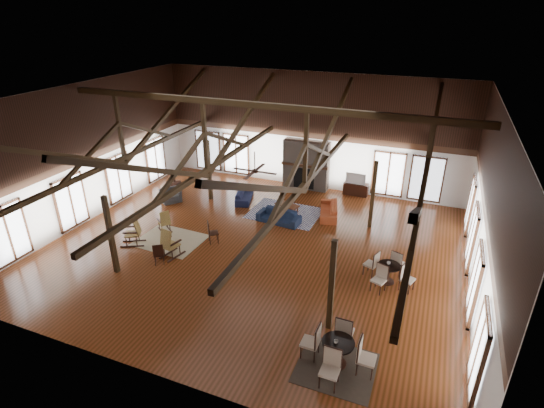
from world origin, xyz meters
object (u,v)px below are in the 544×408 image
at_px(cafe_table_far, 389,270).
at_px(tv_console, 356,189).
at_px(sofa_navy_front, 279,217).
at_px(sofa_navy_left, 244,195).
at_px(cafe_table_near, 338,349).
at_px(armchair, 171,195).
at_px(sofa_orange, 329,210).
at_px(coffee_table, 287,206).

height_order(cafe_table_far, tv_console, cafe_table_far).
xyz_separation_m(sofa_navy_front, cafe_table_far, (5.21, -2.84, 0.20)).
distance_m(sofa_navy_left, cafe_table_near, 11.21).
relative_size(sofa_navy_left, tv_console, 1.42).
height_order(armchair, cafe_table_far, cafe_table_far).
height_order(sofa_navy_front, cafe_table_far, cafe_table_far).
bearing_deg(tv_console, cafe_table_far, -69.92).
xyz_separation_m(sofa_orange, cafe_table_near, (2.56, -8.72, 0.25)).
bearing_deg(sofa_navy_front, armchair, -175.50).
height_order(sofa_navy_front, cafe_table_near, cafe_table_near).
relative_size(coffee_table, tv_console, 0.97).
height_order(sofa_navy_left, armchair, armchair).
xyz_separation_m(sofa_navy_front, coffee_table, (0.01, 1.07, 0.08)).
distance_m(sofa_navy_left, armchair, 3.67).
distance_m(sofa_navy_front, armchair, 5.83).
bearing_deg(sofa_navy_left, armchair, 97.07).
relative_size(armchair, tv_console, 0.76).
relative_size(cafe_table_near, tv_console, 1.66).
bearing_deg(sofa_navy_front, tv_console, 65.26).
height_order(sofa_navy_left, coffee_table, sofa_navy_left).
relative_size(sofa_navy_left, coffee_table, 1.47).
bearing_deg(sofa_navy_front, sofa_orange, 43.88).
xyz_separation_m(coffee_table, armchair, (-5.83, -0.94, -0.05)).
bearing_deg(tv_console, sofa_navy_left, -151.09).
bearing_deg(sofa_orange, sofa_navy_front, -66.39).
relative_size(sofa_navy_left, cafe_table_near, 0.86).
distance_m(sofa_navy_left, sofa_orange, 4.36).
relative_size(sofa_navy_front, cafe_table_near, 0.95).
bearing_deg(sofa_navy_left, cafe_table_far, -136.24).
height_order(sofa_orange, tv_console, tv_console).
bearing_deg(cafe_table_near, sofa_navy_left, 128.13).
bearing_deg(sofa_orange, coffee_table, -91.94).
bearing_deg(cafe_table_far, cafe_table_near, -99.63).
bearing_deg(coffee_table, tv_console, 70.12).
xyz_separation_m(sofa_navy_left, coffee_table, (2.46, -0.52, 0.10)).
bearing_deg(tv_console, armchair, -153.27).
bearing_deg(sofa_orange, sofa_navy_left, -105.66).
relative_size(sofa_navy_left, sofa_orange, 0.90).
bearing_deg(coffee_table, sofa_navy_front, -72.23).
bearing_deg(sofa_navy_front, cafe_table_far, -22.73).
xyz_separation_m(sofa_orange, coffee_table, (-1.90, -0.42, 0.07)).
bearing_deg(sofa_orange, cafe_table_near, 1.90).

